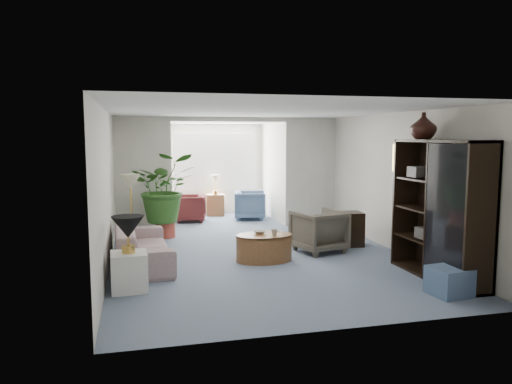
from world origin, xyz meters
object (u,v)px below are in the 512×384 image
object	(u,v)px
framed_picture	(403,158)
table_lamp	(128,227)
ottoman	(449,281)
end_table	(129,272)
wingback_chair	(319,231)
coffee_cup	(274,232)
sunroom_chair_maroon	(190,208)
cabinet_urn	(423,126)
sofa	(143,245)
sunroom_chair_blue	(250,205)
coffee_bowl	(260,232)
sunroom_table	(216,205)
side_table_dark	(348,229)
coffee_table	(264,248)
floor_lamp	(131,182)
plant_pot	(165,230)
entertainment_cabinet	(440,210)

from	to	relation	value
framed_picture	table_lamp	size ratio (longest dim) A/B	1.14
ottoman	end_table	bearing A→B (deg)	163.52
table_lamp	wingback_chair	world-z (taller)	table_lamp
coffee_cup	sunroom_chair_maroon	distance (m)	4.29
table_lamp	coffee_cup	bearing A→B (deg)	22.93
cabinet_urn	sunroom_chair_maroon	distance (m)	6.27
sofa	sunroom_chair_blue	xyz separation A→B (m)	(2.69, 3.82, 0.04)
coffee_bowl	cabinet_urn	size ratio (longest dim) A/B	0.53
wingback_chair	ottoman	xyz separation A→B (m)	(0.78, -2.72, -0.19)
end_table	sunroom_chair_maroon	world-z (taller)	sunroom_chair_maroon
ottoman	sunroom_chair_blue	bearing A→B (deg)	100.68
coffee_bowl	sofa	bearing A→B (deg)	175.11
table_lamp	sunroom_table	bearing A→B (deg)	70.10
side_table_dark	coffee_bowl	bearing A→B (deg)	-161.81
end_table	ottoman	size ratio (longest dim) A/B	1.13
table_lamp	coffee_table	size ratio (longest dim) A/B	0.46
end_table	sunroom_table	world-z (taller)	sunroom_table
floor_lamp	sunroom_chair_maroon	world-z (taller)	floor_lamp
coffee_table	table_lamp	bearing A→B (deg)	-153.53
coffee_table	cabinet_urn	bearing A→B (deg)	-25.52
coffee_table	coffee_cup	bearing A→B (deg)	-33.69
wingback_chair	plant_pot	bearing A→B (deg)	-51.24
floor_lamp	end_table	bearing A→B (deg)	-90.65
cabinet_urn	ottoman	size ratio (longest dim) A/B	0.88
ottoman	sunroom_chair_maroon	size ratio (longest dim) A/B	0.64
entertainment_cabinet	plant_pot	world-z (taller)	entertainment_cabinet
side_table_dark	cabinet_urn	bearing A→B (deg)	-77.48
cabinet_urn	sunroom_table	distance (m)	6.62
coffee_bowl	sunroom_chair_maroon	xyz separation A→B (m)	(-0.74, 3.98, -0.15)
sunroom_chair_blue	end_table	bearing A→B (deg)	162.25
wingback_chair	sunroom_chair_maroon	bearing A→B (deg)	-77.40
framed_picture	end_table	size ratio (longest dim) A/B	0.96
coffee_bowl	side_table_dark	xyz separation A→B (m)	(1.89, 0.62, -0.15)
wingback_chair	sunroom_table	world-z (taller)	wingback_chair
end_table	entertainment_cabinet	bearing A→B (deg)	-6.22
plant_pot	coffee_cup	bearing A→B (deg)	-56.09
wingback_chair	plant_pot	distance (m)	3.26
sofa	coffee_cup	xyz separation A→B (m)	(2.13, -0.37, 0.19)
coffee_table	coffee_bowl	size ratio (longest dim) A/B	4.40
cabinet_urn	sunroom_chair_blue	bearing A→B (deg)	106.43
coffee_cup	sunroom_chair_blue	distance (m)	4.23
wingback_chair	plant_pot	xyz separation A→B (m)	(-2.63, 1.92, -0.22)
entertainment_cabinet	sunroom_table	distance (m)	6.83
end_table	coffee_table	distance (m)	2.43
sunroom_table	coffee_cup	bearing A→B (deg)	-87.84
coffee_cup	side_table_dark	bearing A→B (deg)	25.92
coffee_bowl	sunroom_chair_blue	bearing A→B (deg)	79.15
side_table_dark	sunroom_chair_blue	distance (m)	3.55
sunroom_chair_maroon	ottoman	bearing A→B (deg)	34.44
sofa	coffee_table	bearing A→B (deg)	-100.25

